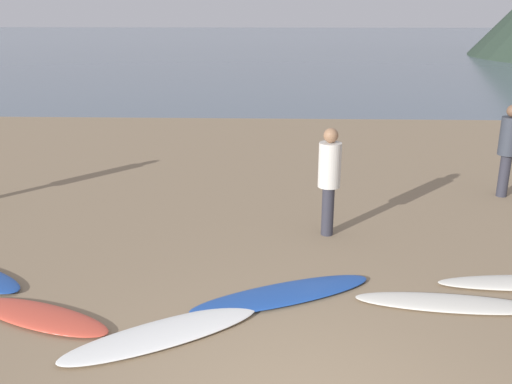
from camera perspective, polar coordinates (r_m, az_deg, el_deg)
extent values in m
cube|color=#8C7559|center=(14.41, 3.01, 3.55)|extent=(120.00, 120.00, 0.20)
cube|color=slate|center=(68.85, 2.43, 15.22)|extent=(140.00, 100.00, 0.01)
ellipsoid|color=#D84C38|center=(7.28, -21.08, -11.79)|extent=(1.98, 1.19, 0.09)
ellipsoid|color=white|center=(6.59, -9.42, -14.07)|extent=(2.32, 1.73, 0.08)
ellipsoid|color=#1E479E|center=(7.31, 2.76, -10.40)|extent=(2.52, 1.57, 0.07)
ellipsoid|color=silver|center=(7.51, 19.07, -10.68)|extent=(2.34, 0.70, 0.07)
cylinder|color=#2D2D38|center=(11.98, 24.00, 1.54)|extent=(0.20, 0.20, 0.85)
cylinder|color=#333842|center=(11.80, 24.49, 5.22)|extent=(0.37, 0.37, 0.74)
cylinder|color=#2D2D38|center=(9.14, 7.34, -1.92)|extent=(0.20, 0.20, 0.83)
cylinder|color=beige|center=(8.91, 7.54, 2.76)|extent=(0.36, 0.36, 0.72)
sphere|color=#936B4C|center=(8.79, 7.67, 5.75)|extent=(0.23, 0.23, 0.23)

